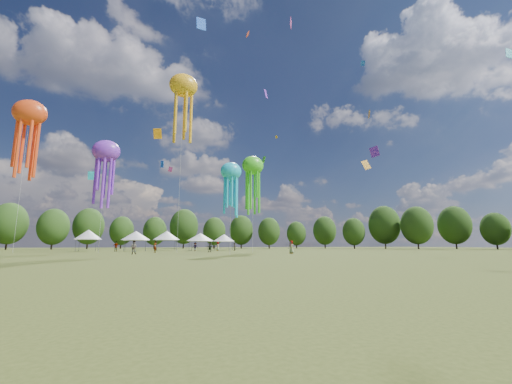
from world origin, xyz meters
name	(u,v)px	position (x,y,z in m)	size (l,w,h in m)	color
ground	(328,273)	(0.00, 0.00, 0.00)	(300.00, 300.00, 0.00)	#384416
spectator_near	(134,247)	(-8.88, 32.42, 0.89)	(0.86, 0.67, 1.77)	gray
spectators_far	(205,247)	(2.91, 46.79, 0.86)	(25.79, 26.64, 1.88)	gray
festival_tents	(164,236)	(-3.87, 56.30, 2.96)	(32.14, 9.39, 4.10)	#47474C
show_kites	(133,136)	(-10.27, 40.62, 18.57)	(39.40, 20.49, 30.00)	#8A32DE
small_kites	(205,90)	(1.07, 40.58, 28.45)	(80.58, 63.68, 43.34)	#8A32DE
treeline	(163,221)	(-3.87, 62.51, 6.54)	(201.57, 95.24, 13.43)	#38281C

